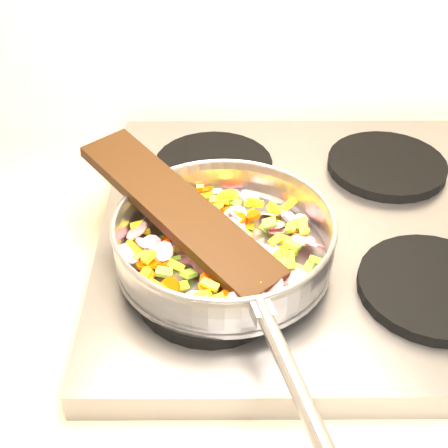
{
  "coord_description": "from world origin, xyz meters",
  "views": [
    {
      "loc": [
        -0.83,
        0.96,
        1.5
      ],
      "look_at": [
        -0.82,
        1.57,
        1.01
      ],
      "focal_mm": 50.0,
      "sensor_mm": 36.0,
      "label": 1
    }
  ],
  "objects": [
    {
      "name": "vegetable_heap",
      "position": [
        -0.83,
        1.57,
        0.98
      ],
      "size": [
        0.27,
        0.27,
        0.05
      ],
      "color": "yellow",
      "rests_on": "saute_pan"
    },
    {
      "name": "grate_fr",
      "position": [
        -0.56,
        1.52,
        0.95
      ],
      "size": [
        0.19,
        0.19,
        0.02
      ],
      "primitive_type": "cylinder",
      "color": "black",
      "rests_on": "cooktop"
    },
    {
      "name": "wooden_spatula",
      "position": [
        -0.88,
        1.61,
        1.01
      ],
      "size": [
        0.28,
        0.29,
        0.08
      ],
      "primitive_type": "cube",
      "rotation": [
        0.0,
        -0.19,
        2.33
      ],
      "color": "black",
      "rests_on": "saute_pan"
    },
    {
      "name": "grate_br",
      "position": [
        -0.56,
        1.81,
        0.95
      ],
      "size": [
        0.19,
        0.19,
        0.02
      ],
      "primitive_type": "cylinder",
      "color": "black",
      "rests_on": "cooktop"
    },
    {
      "name": "grate_bl",
      "position": [
        -0.84,
        1.81,
        0.95
      ],
      "size": [
        0.19,
        0.19,
        0.02
      ],
      "primitive_type": "cylinder",
      "color": "black",
      "rests_on": "cooktop"
    },
    {
      "name": "saute_pan",
      "position": [
        -0.82,
        1.57,
        0.99
      ],
      "size": [
        0.33,
        0.49,
        0.06
      ],
      "rotation": [
        0.0,
        0.0,
        0.27
      ],
      "color": "#9E9EA5",
      "rests_on": "grate_fl"
    },
    {
      "name": "grate_fl",
      "position": [
        -0.84,
        1.52,
        0.95
      ],
      "size": [
        0.19,
        0.19,
        0.02
      ],
      "primitive_type": "cylinder",
      "color": "black",
      "rests_on": "cooktop"
    },
    {
      "name": "cooktop",
      "position": [
        -0.7,
        1.67,
        0.92
      ],
      "size": [
        0.6,
        0.6,
        0.04
      ],
      "primitive_type": "cube",
      "color": "#939399",
      "rests_on": "counter_top"
    }
  ]
}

